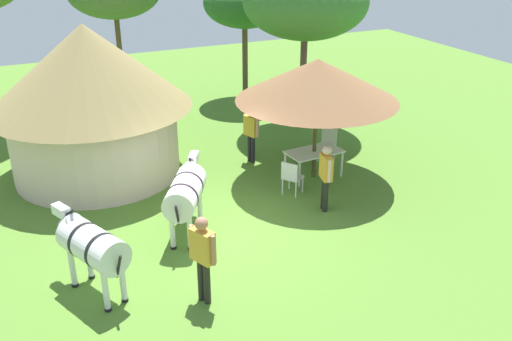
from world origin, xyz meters
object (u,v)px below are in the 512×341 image
object	(u,v)px
thatched_hut	(90,95)
zebra_nearest_camera	(186,192)
shade_umbrella	(317,80)
standing_watcher	(203,252)
patio_dining_table	(314,154)
zebra_by_umbrella	(91,245)
patio_chair_east_end	(328,142)
patio_chair_west_end	(291,176)
acacia_tree_behind_hut	(306,1)
acacia_tree_right_background	(245,3)
guest_behind_table	(326,172)
guest_beside_umbrella	(251,130)

from	to	relation	value
thatched_hut	zebra_nearest_camera	size ratio (longest dim) A/B	2.61
shade_umbrella	standing_watcher	xyz separation A→B (m)	(-4.49, -3.84, -1.61)
patio_dining_table	zebra_by_umbrella	distance (m)	6.82
thatched_hut	patio_dining_table	bearing A→B (deg)	-26.99
patio_chair_east_end	shade_umbrella	bearing A→B (deg)	90.00
patio_dining_table	standing_watcher	size ratio (longest dim) A/B	0.88
thatched_hut	patio_chair_west_end	distance (m)	5.56
zebra_by_umbrella	zebra_nearest_camera	bearing A→B (deg)	8.10
standing_watcher	thatched_hut	bearing A→B (deg)	161.99
zebra_nearest_camera	zebra_by_umbrella	world-z (taller)	same
patio_chair_west_end	acacia_tree_behind_hut	xyz separation A→B (m)	(2.67, 4.28, 3.49)
standing_watcher	acacia_tree_right_background	size ratio (longest dim) A/B	0.39
patio_dining_table	zebra_nearest_camera	xyz separation A→B (m)	(-4.01, -1.42, 0.38)
acacia_tree_behind_hut	thatched_hut	bearing A→B (deg)	-172.08
patio_chair_west_end	guest_behind_table	size ratio (longest dim) A/B	0.55
thatched_hut	zebra_nearest_camera	world-z (taller)	thatched_hut
patio_chair_east_end	patio_dining_table	bearing A→B (deg)	90.00
thatched_hut	shade_umbrella	xyz separation A→B (m)	(5.17, -2.63, 0.47)
guest_beside_umbrella	zebra_by_umbrella	size ratio (longest dim) A/B	0.81
zebra_nearest_camera	guest_behind_table	bearing A→B (deg)	24.08
patio_chair_east_end	patio_chair_west_end	xyz separation A→B (m)	(-2.00, -1.56, 0.00)
guest_behind_table	acacia_tree_behind_hut	xyz separation A→B (m)	(2.32, 5.32, 3.02)
shade_umbrella	guest_behind_table	world-z (taller)	shade_umbrella
patio_chair_west_end	acacia_tree_right_background	size ratio (longest dim) A/B	0.20
guest_behind_table	acacia_tree_behind_hut	world-z (taller)	acacia_tree_behind_hut
zebra_by_umbrella	acacia_tree_right_background	distance (m)	12.69
shade_umbrella	guest_beside_umbrella	bearing A→B (deg)	124.63
guest_behind_table	acacia_tree_right_background	bearing A→B (deg)	1.25
thatched_hut	guest_beside_umbrella	xyz separation A→B (m)	(4.07, -1.04, -1.23)
shade_umbrella	zebra_by_umbrella	xyz separation A→B (m)	(-6.23, -2.76, -1.63)
shade_umbrella	guest_behind_table	xyz separation A→B (m)	(-0.71, -1.75, -1.67)
shade_umbrella	acacia_tree_behind_hut	xyz separation A→B (m)	(1.61, 3.58, 1.35)
patio_chair_west_end	acacia_tree_behind_hut	distance (m)	6.14
acacia_tree_behind_hut	zebra_nearest_camera	bearing A→B (deg)	-138.34
thatched_hut	zebra_by_umbrella	bearing A→B (deg)	-101.09
acacia_tree_behind_hut	shade_umbrella	bearing A→B (deg)	-114.26
shade_umbrella	standing_watcher	distance (m)	6.13
guest_behind_table	zebra_by_umbrella	size ratio (longest dim) A/B	0.84
shade_umbrella	zebra_nearest_camera	distance (m)	4.56
patio_dining_table	acacia_tree_behind_hut	size ratio (longest dim) A/B	0.30
patio_chair_east_end	guest_beside_umbrella	xyz separation A→B (m)	(-2.05, 0.75, 0.44)
patio_chair_east_end	standing_watcher	xyz separation A→B (m)	(-5.44, -4.69, 0.53)
standing_watcher	zebra_by_umbrella	size ratio (longest dim) A/B	0.88
thatched_hut	guest_behind_table	distance (m)	6.36
patio_chair_west_end	zebra_by_umbrella	size ratio (longest dim) A/B	0.46
guest_behind_table	zebra_by_umbrella	world-z (taller)	guest_behind_table
guest_beside_umbrella	patio_chair_west_end	bearing A→B (deg)	161.56
patio_chair_west_end	guest_beside_umbrella	bearing A→B (deg)	147.30
zebra_nearest_camera	zebra_by_umbrella	size ratio (longest dim) A/B	1.01
thatched_hut	acacia_tree_behind_hut	distance (m)	7.09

